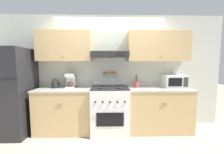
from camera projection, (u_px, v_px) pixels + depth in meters
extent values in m
plane|color=#B2A38E|center=(110.00, 138.00, 2.70)|extent=(16.00, 16.00, 0.00)
cube|color=silver|center=(110.00, 71.00, 3.24)|extent=(5.20, 0.08, 2.55)
cube|color=tan|center=(65.00, 46.00, 2.96)|extent=(1.14, 0.33, 0.64)
sphere|color=brown|center=(62.00, 56.00, 2.80)|extent=(0.02, 0.02, 0.02)
cube|color=tan|center=(158.00, 47.00, 3.01)|extent=(1.32, 0.33, 0.64)
sphere|color=brown|center=(161.00, 56.00, 2.85)|extent=(0.02, 0.02, 0.02)
cube|color=#232326|center=(110.00, 54.00, 2.98)|extent=(0.80, 0.37, 0.12)
cube|color=black|center=(121.00, 54.00, 2.80)|extent=(0.19, 0.01, 0.05)
cube|color=tan|center=(110.00, 75.00, 3.16)|extent=(0.34, 0.07, 0.02)
cylinder|color=olive|center=(104.00, 73.00, 3.16)|extent=(0.03, 0.03, 0.06)
cylinder|color=olive|center=(107.00, 73.00, 3.16)|extent=(0.03, 0.03, 0.06)
cylinder|color=olive|center=(110.00, 73.00, 3.16)|extent=(0.03, 0.03, 0.06)
cylinder|color=olive|center=(113.00, 73.00, 3.16)|extent=(0.03, 0.03, 0.06)
cylinder|color=olive|center=(116.00, 73.00, 3.16)|extent=(0.03, 0.03, 0.06)
cube|color=tan|center=(65.00, 111.00, 2.95)|extent=(1.14, 0.60, 0.90)
cube|color=#B7B2A3|center=(64.00, 89.00, 2.91)|extent=(1.17, 0.63, 0.03)
cylinder|color=brown|center=(59.00, 105.00, 2.62)|extent=(0.10, 0.01, 0.01)
cube|color=tan|center=(158.00, 110.00, 3.00)|extent=(1.32, 0.60, 0.90)
cube|color=#B7B2A3|center=(159.00, 89.00, 2.96)|extent=(1.34, 0.63, 0.03)
cylinder|color=brown|center=(164.00, 104.00, 2.67)|extent=(0.10, 0.01, 0.01)
cube|color=white|center=(110.00, 110.00, 2.93)|extent=(0.77, 0.68, 0.95)
cube|color=black|center=(110.00, 120.00, 2.59)|extent=(0.52, 0.01, 0.27)
cylinder|color=#ADAFB5|center=(110.00, 110.00, 2.55)|extent=(0.54, 0.02, 0.02)
cube|color=black|center=(110.00, 87.00, 2.88)|extent=(0.77, 0.68, 0.01)
cylinder|color=#232326|center=(101.00, 88.00, 2.71)|extent=(0.11, 0.11, 0.02)
cylinder|color=#232326|center=(119.00, 88.00, 2.72)|extent=(0.11, 0.11, 0.02)
cylinder|color=#232326|center=(102.00, 86.00, 3.04)|extent=(0.11, 0.11, 0.02)
cylinder|color=#232326|center=(118.00, 86.00, 3.05)|extent=(0.11, 0.11, 0.02)
cylinder|color=black|center=(95.00, 102.00, 2.55)|extent=(0.03, 0.02, 0.03)
cylinder|color=black|center=(103.00, 102.00, 2.55)|extent=(0.03, 0.02, 0.03)
cylinder|color=black|center=(110.00, 102.00, 2.55)|extent=(0.03, 0.02, 0.03)
cylinder|color=black|center=(117.00, 102.00, 2.56)|extent=(0.03, 0.02, 0.03)
cylinder|color=black|center=(125.00, 102.00, 2.56)|extent=(0.03, 0.02, 0.03)
cube|color=white|center=(110.00, 83.00, 3.19)|extent=(0.77, 0.04, 0.11)
cube|color=#232326|center=(11.00, 92.00, 2.80)|extent=(0.79, 0.75, 1.76)
cylinder|color=#232326|center=(55.00, 85.00, 2.99)|extent=(0.15, 0.15, 0.11)
ellipsoid|color=#232326|center=(55.00, 83.00, 2.98)|extent=(0.14, 0.14, 0.06)
sphere|color=black|center=(55.00, 81.00, 2.98)|extent=(0.02, 0.02, 0.02)
cylinder|color=#232326|center=(59.00, 84.00, 2.99)|extent=(0.09, 0.03, 0.08)
torus|color=black|center=(55.00, 82.00, 2.98)|extent=(0.14, 0.01, 0.14)
cube|color=white|center=(71.00, 87.00, 3.00)|extent=(0.18, 0.21, 0.03)
cube|color=white|center=(71.00, 80.00, 3.05)|extent=(0.18, 0.08, 0.31)
cube|color=white|center=(70.00, 75.00, 2.97)|extent=(0.18, 0.17, 0.07)
ellipsoid|color=#4C3323|center=(70.00, 84.00, 2.97)|extent=(0.12, 0.12, 0.11)
cube|color=white|center=(174.00, 81.00, 3.07)|extent=(0.48, 0.36, 0.28)
cube|color=black|center=(175.00, 82.00, 2.88)|extent=(0.29, 0.01, 0.18)
cube|color=#38383D|center=(186.00, 82.00, 2.89)|extent=(0.10, 0.01, 0.20)
cylinder|color=#B24C42|center=(136.00, 84.00, 3.03)|extent=(0.11, 0.11, 0.14)
cylinder|color=olive|center=(136.00, 78.00, 3.01)|extent=(0.01, 0.05, 0.16)
cylinder|color=#28282B|center=(137.00, 78.00, 3.02)|extent=(0.01, 0.04, 0.16)
cylinder|color=#B2B2B7|center=(137.00, 78.00, 3.03)|extent=(0.01, 0.03, 0.16)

